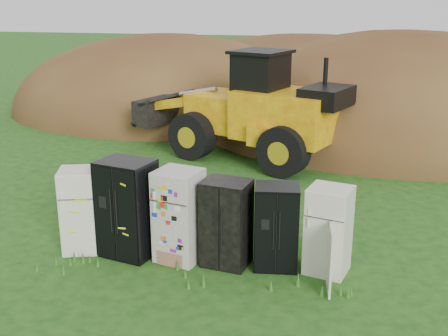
# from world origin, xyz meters

# --- Properties ---
(ground) EXTENTS (120.00, 120.00, 0.00)m
(ground) POSITION_xyz_m (0.00, 0.00, 0.00)
(ground) COLOR #194612
(ground) RESTS_ON ground
(fridge_leftmost) EXTENTS (0.94, 0.92, 1.73)m
(fridge_leftmost) POSITION_xyz_m (-2.55, -0.03, 0.86)
(fridge_leftmost) COLOR silver
(fridge_leftmost) RESTS_ON ground
(fridge_black_side) EXTENTS (1.19, 1.03, 1.97)m
(fridge_black_side) POSITION_xyz_m (-1.55, -0.01, 0.99)
(fridge_black_side) COLOR black
(fridge_black_side) RESTS_ON ground
(fridge_sticker) EXTENTS (0.98, 0.94, 1.85)m
(fridge_sticker) POSITION_xyz_m (-0.48, -0.03, 0.92)
(fridge_sticker) COLOR silver
(fridge_sticker) RESTS_ON ground
(fridge_dark_mid) EXTENTS (0.98, 0.85, 1.71)m
(fridge_dark_mid) POSITION_xyz_m (0.46, -0.04, 0.85)
(fridge_dark_mid) COLOR black
(fridge_dark_mid) RESTS_ON ground
(fridge_black_right) EXTENTS (0.90, 0.78, 1.65)m
(fridge_black_right) POSITION_xyz_m (1.41, 0.04, 0.82)
(fridge_black_right) COLOR black
(fridge_black_right) RESTS_ON ground
(fridge_open_door) EXTENTS (0.92, 0.87, 1.68)m
(fridge_open_door) POSITION_xyz_m (2.39, 0.04, 0.84)
(fridge_open_door) COLOR silver
(fridge_open_door) RESTS_ON ground
(wheel_loader) EXTENTS (7.63, 5.31, 3.42)m
(wheel_loader) POSITION_xyz_m (-0.76, 7.54, 1.71)
(wheel_loader) COLOR yellow
(wheel_loader) RESTS_ON ground
(dirt_mound_right) EXTENTS (14.58, 10.69, 7.69)m
(dirt_mound_right) POSITION_xyz_m (4.61, 11.28, 0.00)
(dirt_mound_right) COLOR #4D2B18
(dirt_mound_right) RESTS_ON ground
(dirt_mound_left) EXTENTS (14.14, 10.61, 6.82)m
(dirt_mound_left) POSITION_xyz_m (-5.00, 13.77, 0.00)
(dirt_mound_left) COLOR #4D2B18
(dirt_mound_left) RESTS_ON ground
(dirt_mound_back) EXTENTS (17.66, 11.77, 6.34)m
(dirt_mound_back) POSITION_xyz_m (0.69, 18.11, 0.00)
(dirt_mound_back) COLOR #4D2B18
(dirt_mound_back) RESTS_ON ground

